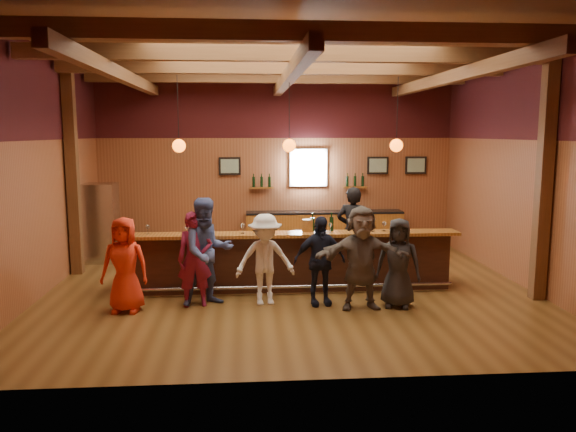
{
  "coord_description": "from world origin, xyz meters",
  "views": [
    {
      "loc": [
        -0.81,
        -10.32,
        2.94
      ],
      "look_at": [
        0.0,
        0.3,
        1.35
      ],
      "focal_mm": 35.0,
      "sensor_mm": 36.0,
      "label": 1
    }
  ],
  "objects_px": {
    "customer_navy": "(320,261)",
    "customer_white": "(265,259)",
    "bartender": "(353,231)",
    "bottle_a": "(313,224)",
    "back_bar_cabinet": "(325,230)",
    "customer_denim": "(208,252)",
    "customer_orange": "(125,265)",
    "ice_bucket": "(307,225)",
    "customer_dark": "(398,263)",
    "customer_brown": "(361,258)",
    "bar_counter": "(289,260)",
    "stainless_fridge": "(101,223)",
    "customer_redvest": "(195,259)"
  },
  "relations": [
    {
      "from": "customer_denim",
      "to": "customer_white",
      "type": "relative_size",
      "value": 1.18
    },
    {
      "from": "customer_navy",
      "to": "bottle_a",
      "type": "distance_m",
      "value": 1.12
    },
    {
      "from": "bartender",
      "to": "bottle_a",
      "type": "height_order",
      "value": "bartender"
    },
    {
      "from": "customer_redvest",
      "to": "customer_dark",
      "type": "xyz_separation_m",
      "value": [
        3.43,
        -0.32,
        -0.05
      ]
    },
    {
      "from": "back_bar_cabinet",
      "to": "customer_brown",
      "type": "height_order",
      "value": "customer_brown"
    },
    {
      "from": "customer_dark",
      "to": "customer_navy",
      "type": "bearing_deg",
      "value": -173.59
    },
    {
      "from": "customer_orange",
      "to": "customer_denim",
      "type": "bearing_deg",
      "value": 17.09
    },
    {
      "from": "customer_brown",
      "to": "bottle_a",
      "type": "distance_m",
      "value": 1.48
    },
    {
      "from": "customer_navy",
      "to": "customer_dark",
      "type": "relative_size",
      "value": 1.01
    },
    {
      "from": "customer_orange",
      "to": "customer_dark",
      "type": "xyz_separation_m",
      "value": [
        4.55,
        -0.09,
        -0.03
      ]
    },
    {
      "from": "customer_orange",
      "to": "bar_counter",
      "type": "bearing_deg",
      "value": 30.23
    },
    {
      "from": "bar_counter",
      "to": "customer_denim",
      "type": "xyz_separation_m",
      "value": [
        -1.48,
        -1.04,
        0.4
      ]
    },
    {
      "from": "stainless_fridge",
      "to": "customer_redvest",
      "type": "relative_size",
      "value": 1.11
    },
    {
      "from": "customer_redvest",
      "to": "customer_white",
      "type": "xyz_separation_m",
      "value": [
        1.19,
        -0.0,
        -0.02
      ]
    },
    {
      "from": "customer_redvest",
      "to": "ice_bucket",
      "type": "distance_m",
      "value": 2.23
    },
    {
      "from": "customer_orange",
      "to": "ice_bucket",
      "type": "relative_size",
      "value": 7.03
    },
    {
      "from": "bar_counter",
      "to": "bartender",
      "type": "relative_size",
      "value": 3.42
    },
    {
      "from": "customer_orange",
      "to": "customer_navy",
      "type": "height_order",
      "value": "customer_orange"
    },
    {
      "from": "customer_redvest",
      "to": "customer_denim",
      "type": "relative_size",
      "value": 0.88
    },
    {
      "from": "customer_brown",
      "to": "bottle_a",
      "type": "xyz_separation_m",
      "value": [
        -0.67,
        1.27,
        0.37
      ]
    },
    {
      "from": "customer_navy",
      "to": "customer_white",
      "type": "bearing_deg",
      "value": 165.69
    },
    {
      "from": "ice_bucket",
      "to": "customer_navy",
      "type": "bearing_deg",
      "value": -83.94
    },
    {
      "from": "customer_navy",
      "to": "customer_brown",
      "type": "bearing_deg",
      "value": -29.54
    },
    {
      "from": "ice_bucket",
      "to": "bottle_a",
      "type": "relative_size",
      "value": 0.67
    },
    {
      "from": "customer_orange",
      "to": "back_bar_cabinet",
      "type": "bearing_deg",
      "value": 55.87
    },
    {
      "from": "back_bar_cabinet",
      "to": "customer_denim",
      "type": "xyz_separation_m",
      "value": [
        -2.67,
        -4.61,
        0.45
      ]
    },
    {
      "from": "customer_denim",
      "to": "bar_counter",
      "type": "bearing_deg",
      "value": 14.95
    },
    {
      "from": "customer_orange",
      "to": "customer_denim",
      "type": "relative_size",
      "value": 0.85
    },
    {
      "from": "customer_navy",
      "to": "bottle_a",
      "type": "bearing_deg",
      "value": 81.69
    },
    {
      "from": "customer_denim",
      "to": "customer_dark",
      "type": "distance_m",
      "value": 3.24
    },
    {
      "from": "bar_counter",
      "to": "customer_dark",
      "type": "xyz_separation_m",
      "value": [
        1.73,
        -1.41,
        0.24
      ]
    },
    {
      "from": "customer_denim",
      "to": "bartender",
      "type": "relative_size",
      "value": 1.01
    },
    {
      "from": "back_bar_cabinet",
      "to": "stainless_fridge",
      "type": "height_order",
      "value": "stainless_fridge"
    },
    {
      "from": "customer_redvest",
      "to": "customer_white",
      "type": "height_order",
      "value": "customer_redvest"
    },
    {
      "from": "back_bar_cabinet",
      "to": "ice_bucket",
      "type": "distance_m",
      "value": 3.95
    },
    {
      "from": "customer_redvest",
      "to": "customer_brown",
      "type": "relative_size",
      "value": 0.93
    },
    {
      "from": "ice_bucket",
      "to": "bottle_a",
      "type": "distance_m",
      "value": 0.11
    },
    {
      "from": "customer_denim",
      "to": "ice_bucket",
      "type": "bearing_deg",
      "value": 4.57
    },
    {
      "from": "stainless_fridge",
      "to": "bartender",
      "type": "height_order",
      "value": "bartender"
    },
    {
      "from": "customer_denim",
      "to": "bottle_a",
      "type": "distance_m",
      "value": 2.12
    },
    {
      "from": "customer_redvest",
      "to": "bartender",
      "type": "bearing_deg",
      "value": 22.71
    },
    {
      "from": "bar_counter",
      "to": "customer_navy",
      "type": "xyz_separation_m",
      "value": [
        0.42,
        -1.18,
        0.25
      ]
    },
    {
      "from": "customer_redvest",
      "to": "customer_brown",
      "type": "xyz_separation_m",
      "value": [
        2.78,
        -0.36,
        0.06
      ]
    },
    {
      "from": "ice_bucket",
      "to": "bartender",
      "type": "bearing_deg",
      "value": 43.7
    },
    {
      "from": "customer_brown",
      "to": "customer_dark",
      "type": "xyz_separation_m",
      "value": [
        0.64,
        0.04,
        -0.11
      ]
    },
    {
      "from": "bottle_a",
      "to": "customer_navy",
      "type": "bearing_deg",
      "value": -89.93
    },
    {
      "from": "bottle_a",
      "to": "bartender",
      "type": "bearing_deg",
      "value": 45.35
    },
    {
      "from": "customer_dark",
      "to": "bartender",
      "type": "distance_m",
      "value": 2.24
    },
    {
      "from": "customer_orange",
      "to": "customer_navy",
      "type": "relative_size",
      "value": 1.02
    },
    {
      "from": "bar_counter",
      "to": "customer_brown",
      "type": "xyz_separation_m",
      "value": [
        1.09,
        -1.44,
        0.35
      ]
    }
  ]
}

